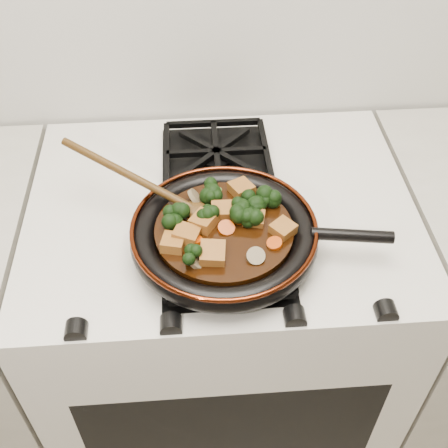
{
  "coord_description": "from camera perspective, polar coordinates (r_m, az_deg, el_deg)",
  "views": [
    {
      "loc": [
        -0.05,
        0.89,
        1.65
      ],
      "look_at": [
        -0.0,
        1.57,
        0.97
      ],
      "focal_mm": 45.0,
      "sensor_mm": 36.0,
      "label": 1
    }
  ],
  "objects": [
    {
      "name": "mushroom_slice_2",
      "position": [
        1.02,
        -2.89,
        2.66
      ],
      "size": [
        0.03,
        0.04,
        0.04
      ],
      "primitive_type": "cylinder",
      "rotation": [
        0.96,
        0.0,
        1.76
      ],
      "color": "brown",
      "rests_on": "braising_sauce"
    },
    {
      "name": "carrot_coin_1",
      "position": [
        0.97,
        0.23,
        -0.41
      ],
      "size": [
        0.03,
        0.03,
        0.02
      ],
      "primitive_type": "cylinder",
      "rotation": [
        0.33,
        0.11,
        0.0
      ],
      "color": "#AF3604",
      "rests_on": "braising_sauce"
    },
    {
      "name": "tofu_cube_2",
      "position": [
        0.97,
        6.01,
        -0.53
      ],
      "size": [
        0.05,
        0.05,
        0.02
      ],
      "primitive_type": "cube",
      "rotation": [
        0.04,
        -0.01,
        0.7
      ],
      "color": "brown",
      "rests_on": "braising_sauce"
    },
    {
      "name": "tofu_cube_3",
      "position": [
        0.98,
        3.03,
        0.55
      ],
      "size": [
        0.04,
        0.04,
        0.03
      ],
      "primitive_type": "cube",
      "rotation": [
        -0.09,
        -0.09,
        2.92
      ],
      "color": "brown",
      "rests_on": "braising_sauce"
    },
    {
      "name": "broccoli_floret_4",
      "position": [
        1.01,
        4.47,
        2.35
      ],
      "size": [
        0.08,
        0.09,
        0.06
      ],
      "primitive_type": null,
      "rotation": [
        0.08,
        -0.08,
        1.01
      ],
      "color": "black",
      "rests_on": "braising_sauce"
    },
    {
      "name": "carrot_coin_0",
      "position": [
        0.95,
        -3.12,
        -1.63
      ],
      "size": [
        0.03,
        0.03,
        0.02
      ],
      "primitive_type": "cylinder",
      "rotation": [
        -0.28,
        0.11,
        0.0
      ],
      "color": "#AF3604",
      "rests_on": "braising_sauce"
    },
    {
      "name": "tofu_cube_6",
      "position": [
        0.95,
        -3.85,
        -1.13
      ],
      "size": [
        0.05,
        0.05,
        0.03
      ],
      "primitive_type": "cube",
      "rotation": [
        0.11,
        -0.12,
        2.79
      ],
      "color": "brown",
      "rests_on": "braising_sauce"
    },
    {
      "name": "wooden_spoon",
      "position": [
        1.02,
        -7.09,
        3.62
      ],
      "size": [
        0.16,
        0.11,
        0.28
      ],
      "rotation": [
        0.0,
        0.0,
        2.61
      ],
      "color": "#41290E",
      "rests_on": "braising_sauce"
    },
    {
      "name": "broccoli_floret_6",
      "position": [
        0.99,
        -1.71,
        1.02
      ],
      "size": [
        0.07,
        0.07,
        0.06
      ],
      "primitive_type": null,
      "rotation": [
        -0.13,
        -0.04,
        0.26
      ],
      "color": "black",
      "rests_on": "braising_sauce"
    },
    {
      "name": "carrot_coin_4",
      "position": [
        0.98,
        1.53,
        0.63
      ],
      "size": [
        0.03,
        0.03,
        0.01
      ],
      "primitive_type": "cylinder",
      "rotation": [
        0.0,
        0.06,
        0.0
      ],
      "color": "#AF3604",
      "rests_on": "braising_sauce"
    },
    {
      "name": "burner_grate_back",
      "position": [
        1.2,
        -0.78,
        7.02
      ],
      "size": [
        0.23,
        0.23,
        0.03
      ],
      "primitive_type": null,
      "color": "black",
      "rests_on": "stove"
    },
    {
      "name": "tofu_cube_7",
      "position": [
        0.92,
        -1.16,
        -3.06
      ],
      "size": [
        0.05,
        0.05,
        0.03
      ],
      "primitive_type": "cube",
      "rotation": [
        0.03,
        -0.08,
        1.46
      ],
      "color": "brown",
      "rests_on": "braising_sauce"
    },
    {
      "name": "tofu_cube_0",
      "position": [
        0.97,
        -2.06,
        0.25
      ],
      "size": [
        0.06,
        0.06,
        0.03
      ],
      "primitive_type": "cube",
      "rotation": [
        -0.09,
        0.04,
        0.99
      ],
      "color": "brown",
      "rests_on": "braising_sauce"
    },
    {
      "name": "broccoli_floret_8",
      "position": [
        1.02,
        -1.44,
        2.57
      ],
      "size": [
        0.09,
        0.09,
        0.07
      ],
      "primitive_type": null,
      "rotation": [
        0.24,
        -0.19,
        2.41
      ],
      "color": "black",
      "rests_on": "braising_sauce"
    },
    {
      "name": "skillet",
      "position": [
        0.98,
        0.13,
        -1.08
      ],
      "size": [
        0.45,
        0.33,
        0.05
      ],
      "rotation": [
        0.0,
        0.0,
        -0.15
      ],
      "color": "black",
      "rests_on": "burner_grate_front"
    },
    {
      "name": "broccoli_floret_5",
      "position": [
        0.97,
        -4.94,
        0.51
      ],
      "size": [
        0.08,
        0.09,
        0.08
      ],
      "primitive_type": null,
      "rotation": [
        0.14,
        -0.21,
        1.08
      ],
      "color": "black",
      "rests_on": "braising_sauce"
    },
    {
      "name": "tofu_cube_5",
      "position": [
        0.94,
        -5.2,
        -1.94
      ],
      "size": [
        0.04,
        0.05,
        0.02
      ],
      "primitive_type": "cube",
      "rotation": [
        0.09,
        -0.02,
        2.93
      ],
      "color": "brown",
      "rests_on": "braising_sauce"
    },
    {
      "name": "tofu_cube_1",
      "position": [
        1.04,
        1.77,
        3.54
      ],
      "size": [
        0.05,
        0.06,
        0.03
      ],
      "primitive_type": "cube",
      "rotation": [
        0.02,
        0.06,
        2.05
      ],
      "color": "brown",
      "rests_on": "braising_sauce"
    },
    {
      "name": "broccoli_floret_1",
      "position": [
        1.03,
        -0.59,
        3.46
      ],
      "size": [
        0.09,
        0.08,
        0.06
      ],
      "primitive_type": null,
      "rotation": [
        0.08,
        0.11,
        0.74
      ],
      "color": "black",
      "rests_on": "braising_sauce"
    },
    {
      "name": "burner_grate_front",
      "position": [
        0.99,
        0.26,
        -2.97
      ],
      "size": [
        0.23,
        0.23,
        0.03
      ],
      "primitive_type": null,
      "color": "black",
      "rests_on": "stove"
    },
    {
      "name": "carrot_coin_2",
      "position": [
        0.95,
        5.16,
        -1.98
      ],
      "size": [
        0.03,
        0.03,
        0.02
      ],
      "primitive_type": "cylinder",
      "rotation": [
        0.11,
        -0.21,
        0.0
      ],
      "color": "#AF3604",
      "rests_on": "braising_sauce"
    },
    {
      "name": "broccoli_floret_3",
      "position": [
        1.01,
        3.03,
        2.03
      ],
      "size": [
        0.09,
        0.08,
        0.06
      ],
      "primitive_type": null,
      "rotation": [
        0.13,
        -0.18,
        2.29
      ],
      "color": "black",
      "rests_on": "braising_sauce"
    },
    {
      "name": "broccoli_floret_0",
      "position": [
        0.91,
        -3.25,
        -3.55
      ],
      "size": [
        0.08,
        0.07,
        0.07
      ],
      "primitive_type": null,
      "rotation": [
        -0.24,
        0.06,
        2.1
      ],
      "color": "black",
      "rests_on": "braising_sauce"
    },
    {
      "name": "mushroom_slice_0",
      "position": [
        0.92,
        3.24,
        -3.28
      ],
      "size": [
        0.03,
        0.04,
        0.02
      ],
      "primitive_type": "cylinder",
      "rotation": [
        0.48,
        0.0,
        0.13
      ],
      "color": "brown",
      "rests_on": "braising_sauce"
    },
    {
      "name": "carrot_coin_3",
      "position": [
        0.99,
        -5.3,
        0.51
      ],
      "size": [
        0.03,
        0.03,
        0.02
      ],
      "primitive_type": "cylinder",
      "rotation": [
        0.17,
        -0.29,
        0.0
      ],
      "color": "#AF3604",
      "rests_on": "braising_sauce"
    },
    {
      "name": "broccoli_floret_9",
      "position": [
        0.98,
        1.89,
        1.16
      ],
      "size": [
        0.08,
        0.09,
        0.06
      ],
      "primitive_type": null,
      "rotation": [
        0.12,
        0.08,
        2.6
      ],
      "color": "black",
      "rests_on": "braising_sauce"
    },
    {
      "name": "broccoli_floret_2",
      "position": [
        0.98,
        1.98,
        0.54
      ],
      "size": [
        0.08,
        0.07,
        0.06
      ],
      "primitive_type": null,
      "rotation": [
        -0.18,
        -0.05,
        1.3
      ],
      "color": "black",
      "rests_on": "braising_sauce"
    },
    {
      "name": "stove",
      "position": [
        1.45,
        -0.23,
        -11.14
      ],
      "size": [
        0.76,
        0.6,
        0.9
      ],
      "primitive_type": "cube",
      "color": "beige",
      "rests_on": "ground"
    },
    {
      "name": "tofu_cube_4",
      "position": [
        0.99,
        -0.2,
        1.37
      ],
      "size": [
        0.04,
        0.04,
        0.02
      ],
      "primitive_type": "cube",
      "rotation": [
        -0.0,
        -0.09,
        1.53
      ],
      "color": "brown",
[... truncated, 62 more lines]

